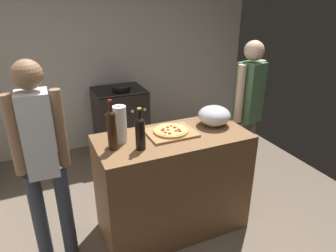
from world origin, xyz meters
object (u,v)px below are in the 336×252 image
object	(u,v)px
person_in_stripes	(42,158)
person_in_red	(248,108)
pizza	(171,130)
wine_bottle_green	(140,132)
paper_towel_roll	(120,124)
stove	(121,121)
mixing_bowl	(214,116)
wine_bottle_clear	(112,128)

from	to	relation	value
person_in_stripes	person_in_red	bearing A→B (deg)	7.38
pizza	wine_bottle_green	bearing A→B (deg)	-154.17
paper_towel_roll	stove	distance (m)	1.74
mixing_bowl	stove	bearing A→B (deg)	105.48
person_in_stripes	person_in_red	size ratio (longest dim) A/B	1.02
pizza	stove	world-z (taller)	pizza
person_in_red	stove	bearing A→B (deg)	126.26
mixing_bowl	stove	distance (m)	1.74
paper_towel_roll	wine_bottle_clear	size ratio (longest dim) A/B	0.77
person_in_red	wine_bottle_green	bearing A→B (deg)	-162.84
stove	person_in_red	distance (m)	1.74
wine_bottle_green	person_in_stripes	size ratio (longest dim) A/B	0.20
person_in_red	person_in_stripes	bearing A→B (deg)	-172.62
mixing_bowl	wine_bottle_green	bearing A→B (deg)	-166.99
pizza	stove	size ratio (longest dim) A/B	0.31
pizza	mixing_bowl	world-z (taller)	mixing_bowl
pizza	mixing_bowl	size ratio (longest dim) A/B	1.01
wine_bottle_green	stove	size ratio (longest dim) A/B	0.35
pizza	wine_bottle_clear	distance (m)	0.54
wine_bottle_clear	stove	size ratio (longest dim) A/B	0.42
pizza	mixing_bowl	bearing A→B (deg)	2.46
mixing_bowl	paper_towel_roll	bearing A→B (deg)	179.32
pizza	wine_bottle_clear	bearing A→B (deg)	-171.82
paper_towel_roll	pizza	bearing A→B (deg)	-3.88
pizza	person_in_red	xyz separation A→B (m)	(0.99, 0.25, -0.03)
paper_towel_roll	person_in_red	bearing A→B (deg)	8.86
mixing_bowl	person_in_stripes	bearing A→B (deg)	-178.83
wine_bottle_green	wine_bottle_clear	distance (m)	0.21
person_in_red	pizza	bearing A→B (deg)	-165.87
person_in_stripes	paper_towel_roll	bearing A→B (deg)	3.83
wine_bottle_clear	mixing_bowl	bearing A→B (deg)	5.58
mixing_bowl	person_in_stripes	xyz separation A→B (m)	(-1.44, -0.03, -0.08)
wine_bottle_green	paper_towel_roll	bearing A→B (deg)	118.78
paper_towel_roll	stove	world-z (taller)	paper_towel_roll
pizza	stove	bearing A→B (deg)	90.22
pizza	person_in_red	bearing A→B (deg)	14.13
wine_bottle_green	stove	world-z (taller)	wine_bottle_green
wine_bottle_green	person_in_red	size ratio (longest dim) A/B	0.20
pizza	person_in_stripes	distance (m)	1.01
mixing_bowl	wine_bottle_green	world-z (taller)	wine_bottle_green
paper_towel_roll	wine_bottle_clear	bearing A→B (deg)	-131.26
stove	person_in_red	world-z (taller)	person_in_red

